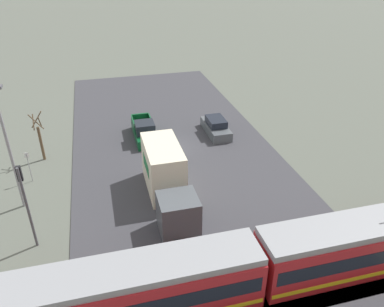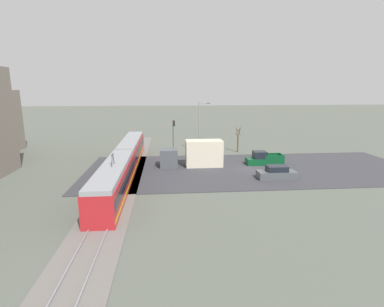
{
  "view_description": "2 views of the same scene",
  "coord_description": "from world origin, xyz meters",
  "px_view_note": "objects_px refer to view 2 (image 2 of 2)",
  "views": [
    {
      "loc": [
        6.11,
        30.19,
        16.59
      ],
      "look_at": [
        -0.41,
        5.5,
        2.29
      ],
      "focal_mm": 35.0,
      "sensor_mm": 36.0,
      "label": 1
    },
    {
      "loc": [
        -39.19,
        11.71,
        10.93
      ],
      "look_at": [
        -1.1,
        8.37,
        2.62
      ],
      "focal_mm": 28.0,
      "sensor_mm": 36.0,
      "label": 2
    }
  ],
  "objects_px": {
    "light_rail_tram": "(125,162)",
    "street_lamp_near_crossing": "(200,124)",
    "box_truck": "(196,154)",
    "no_parking_sign": "(218,143)",
    "street_tree": "(238,141)",
    "traffic_light_pole": "(174,132)",
    "sedan_car_0": "(277,173)",
    "pickup_truck": "(264,159)"
  },
  "relations": [
    {
      "from": "box_truck",
      "to": "traffic_light_pole",
      "type": "height_order",
      "value": "traffic_light_pole"
    },
    {
      "from": "pickup_truck",
      "to": "no_parking_sign",
      "type": "xyz_separation_m",
      "value": [
        9.81,
        5.11,
        0.74
      ]
    },
    {
      "from": "street_lamp_near_crossing",
      "to": "pickup_truck",
      "type": "bearing_deg",
      "value": -140.77
    },
    {
      "from": "street_tree",
      "to": "street_lamp_near_crossing",
      "type": "height_order",
      "value": "street_lamp_near_crossing"
    },
    {
      "from": "sedan_car_0",
      "to": "light_rail_tram",
      "type": "bearing_deg",
      "value": 78.69
    },
    {
      "from": "traffic_light_pole",
      "to": "no_parking_sign",
      "type": "bearing_deg",
      "value": -82.31
    },
    {
      "from": "street_lamp_near_crossing",
      "to": "no_parking_sign",
      "type": "relative_size",
      "value": 3.36
    },
    {
      "from": "traffic_light_pole",
      "to": "street_tree",
      "type": "xyz_separation_m",
      "value": [
        0.39,
        -11.22,
        -1.64
      ]
    },
    {
      "from": "street_tree",
      "to": "no_parking_sign",
      "type": "relative_size",
      "value": 1.73
    },
    {
      "from": "street_lamp_near_crossing",
      "to": "traffic_light_pole",
      "type": "bearing_deg",
      "value": 105.44
    },
    {
      "from": "sedan_car_0",
      "to": "street_lamp_near_crossing",
      "type": "distance_m",
      "value": 19.16
    },
    {
      "from": "box_truck",
      "to": "pickup_truck",
      "type": "xyz_separation_m",
      "value": [
        0.2,
        -10.05,
        -0.98
      ]
    },
    {
      "from": "traffic_light_pole",
      "to": "light_rail_tram",
      "type": "bearing_deg",
      "value": 150.9
    },
    {
      "from": "street_tree",
      "to": "street_lamp_near_crossing",
      "type": "distance_m",
      "value": 7.22
    },
    {
      "from": "light_rail_tram",
      "to": "street_lamp_near_crossing",
      "type": "height_order",
      "value": "street_lamp_near_crossing"
    },
    {
      "from": "light_rail_tram",
      "to": "street_lamp_near_crossing",
      "type": "distance_m",
      "value": 17.84
    },
    {
      "from": "sedan_car_0",
      "to": "street_lamp_near_crossing",
      "type": "bearing_deg",
      "value": 23.74
    },
    {
      "from": "street_tree",
      "to": "box_truck",
      "type": "bearing_deg",
      "value": 138.14
    },
    {
      "from": "street_tree",
      "to": "pickup_truck",
      "type": "bearing_deg",
      "value": -169.6
    },
    {
      "from": "pickup_truck",
      "to": "sedan_car_0",
      "type": "distance_m",
      "value": 7.09
    },
    {
      "from": "street_lamp_near_crossing",
      "to": "no_parking_sign",
      "type": "xyz_separation_m",
      "value": [
        -0.24,
        -3.1,
        -3.41
      ]
    },
    {
      "from": "pickup_truck",
      "to": "box_truck",
      "type": "bearing_deg",
      "value": 91.12
    },
    {
      "from": "street_tree",
      "to": "sedan_car_0",
      "type": "bearing_deg",
      "value": -176.49
    },
    {
      "from": "box_truck",
      "to": "sedan_car_0",
      "type": "distance_m",
      "value": 11.65
    },
    {
      "from": "pickup_truck",
      "to": "traffic_light_pole",
      "type": "distance_m",
      "value": 15.85
    },
    {
      "from": "light_rail_tram",
      "to": "traffic_light_pole",
      "type": "bearing_deg",
      "value": -29.1
    },
    {
      "from": "sedan_car_0",
      "to": "no_parking_sign",
      "type": "xyz_separation_m",
      "value": [
        16.86,
        4.42,
        0.81
      ]
    },
    {
      "from": "sedan_car_0",
      "to": "street_tree",
      "type": "height_order",
      "value": "street_tree"
    },
    {
      "from": "box_truck",
      "to": "traffic_light_pole",
      "type": "bearing_deg",
      "value": 17.66
    },
    {
      "from": "box_truck",
      "to": "street_tree",
      "type": "relative_size",
      "value": 1.98
    },
    {
      "from": "street_lamp_near_crossing",
      "to": "box_truck",
      "type": "bearing_deg",
      "value": 169.8
    },
    {
      "from": "box_truck",
      "to": "street_lamp_near_crossing",
      "type": "xyz_separation_m",
      "value": [
        10.25,
        -1.84,
        3.17
      ]
    },
    {
      "from": "sedan_car_0",
      "to": "no_parking_sign",
      "type": "relative_size",
      "value": 1.83
    },
    {
      "from": "no_parking_sign",
      "to": "sedan_car_0",
      "type": "bearing_deg",
      "value": -165.31
    },
    {
      "from": "sedan_car_0",
      "to": "street_tree",
      "type": "xyz_separation_m",
      "value": [
        16.2,
        0.99,
        1.28
      ]
    },
    {
      "from": "pickup_truck",
      "to": "traffic_light_pole",
      "type": "xyz_separation_m",
      "value": [
        8.76,
        12.9,
        2.86
      ]
    },
    {
      "from": "no_parking_sign",
      "to": "street_tree",
      "type": "bearing_deg",
      "value": -100.93
    },
    {
      "from": "light_rail_tram",
      "to": "pickup_truck",
      "type": "height_order",
      "value": "light_rail_tram"
    },
    {
      "from": "sedan_car_0",
      "to": "traffic_light_pole",
      "type": "bearing_deg",
      "value": 37.7
    },
    {
      "from": "light_rail_tram",
      "to": "no_parking_sign",
      "type": "relative_size",
      "value": 12.55
    },
    {
      "from": "box_truck",
      "to": "street_lamp_near_crossing",
      "type": "bearing_deg",
      "value": -10.2
    },
    {
      "from": "traffic_light_pole",
      "to": "street_tree",
      "type": "relative_size",
      "value": 1.28
    }
  ]
}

